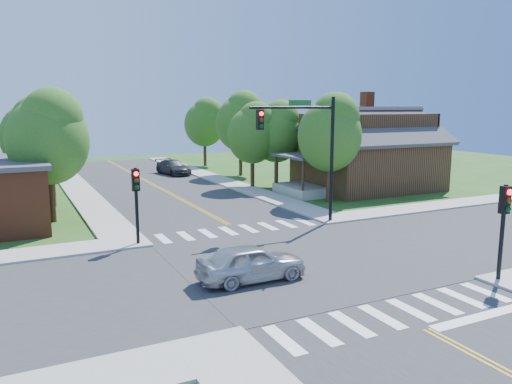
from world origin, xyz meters
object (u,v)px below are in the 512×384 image
car_silver (251,263)px  house_ne (367,148)px  car_dgrey (173,168)px  signal_mast_ne (307,140)px  signal_pole_nw (136,192)px  signal_pole_se (504,215)px

car_silver → house_ne: bearing=-48.2°
house_ne → car_dgrey: size_ratio=2.55×
signal_mast_ne → house_ne: signal_mast_ne is taller
signal_pole_nw → house_ne: house_ne is taller
house_ne → car_dgrey: 19.28m
signal_mast_ne → signal_pole_se: signal_mast_ne is taller
house_ne → car_silver: house_ne is taller
signal_pole_se → signal_pole_nw: (-11.20, 11.20, 0.00)m
car_silver → car_dgrey: 31.37m
signal_pole_se → signal_pole_nw: size_ratio=1.00×
house_ne → car_silver: size_ratio=3.06×
signal_pole_nw → house_ne: bearing=22.7°
signal_pole_se → house_ne: (9.51, 19.86, 0.67)m
signal_pole_se → car_silver: bearing=153.0°
signal_pole_nw → car_silver: 7.66m
signal_pole_nw → car_dgrey: signal_pole_nw is taller
house_ne → signal_mast_ne: bearing=-142.3°
signal_pole_nw → car_silver: signal_pole_nw is taller
signal_mast_ne → car_silver: size_ratio=1.69×
car_silver → signal_mast_ne: bearing=-43.6°
signal_pole_se → signal_pole_nw: bearing=135.0°
signal_mast_ne → signal_pole_se: (1.69, -11.21, -2.19)m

